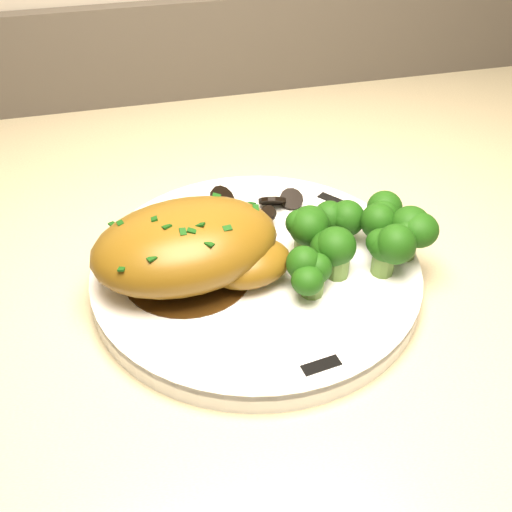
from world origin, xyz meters
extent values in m
cube|color=brown|center=(-0.19, 1.67, 0.45)|extent=(2.07, 0.67, 0.89)
cube|color=beige|center=(-0.19, 1.67, 0.91)|extent=(2.13, 0.70, 0.03)
cube|color=#4C443A|center=(-0.19, 1.99, 0.98)|extent=(2.13, 0.02, 0.12)
cylinder|color=white|center=(-0.42, 1.62, 0.93)|extent=(0.35, 0.35, 0.02)
cube|color=black|center=(-0.33, 1.70, 0.94)|extent=(0.03, 0.03, 0.00)
cube|color=black|center=(-0.53, 1.66, 0.94)|extent=(0.02, 0.03, 0.00)
cube|color=black|center=(-0.40, 1.50, 0.94)|extent=(0.03, 0.01, 0.00)
cylinder|color=#341E09|center=(-0.47, 1.62, 0.94)|extent=(0.11, 0.11, 0.00)
ellipsoid|color=brown|center=(-0.47, 1.62, 0.97)|extent=(0.16, 0.12, 0.06)
ellipsoid|color=brown|center=(-0.43, 1.61, 0.96)|extent=(0.08, 0.06, 0.03)
cube|color=#0F3E0C|center=(-0.52, 1.62, 0.99)|extent=(0.01, 0.00, 0.00)
cube|color=#0F3E0C|center=(-0.50, 1.63, 1.00)|extent=(0.01, 0.00, 0.00)
cube|color=#0F3E0C|center=(-0.48, 1.63, 1.00)|extent=(0.01, 0.00, 0.00)
cube|color=#0F3E0C|center=(-0.47, 1.63, 1.00)|extent=(0.01, 0.00, 0.00)
cube|color=#0F3E0C|center=(-0.45, 1.63, 1.00)|extent=(0.01, 0.00, 0.00)
cube|color=#0F3E0C|center=(-0.43, 1.63, 0.99)|extent=(0.01, 0.00, 0.00)
cylinder|color=black|center=(-0.37, 1.68, 0.94)|extent=(0.02, 0.02, 0.01)
cylinder|color=black|center=(-0.37, 1.69, 0.95)|extent=(0.02, 0.02, 0.01)
cylinder|color=black|center=(-0.38, 1.70, 0.95)|extent=(0.02, 0.02, 0.01)
cylinder|color=black|center=(-0.40, 1.70, 0.94)|extent=(0.02, 0.02, 0.01)
cylinder|color=black|center=(-0.41, 1.70, 0.95)|extent=(0.02, 0.02, 0.01)
cylinder|color=black|center=(-0.43, 1.70, 0.95)|extent=(0.03, 0.03, 0.02)
cylinder|color=black|center=(-0.44, 1.69, 0.94)|extent=(0.03, 0.03, 0.01)
cylinder|color=black|center=(-0.44, 1.68, 0.95)|extent=(0.02, 0.02, 0.00)
cylinder|color=black|center=(-0.44, 1.67, 0.95)|extent=(0.03, 0.03, 0.01)
cylinder|color=black|center=(-0.43, 1.66, 0.94)|extent=(0.03, 0.03, 0.02)
cylinder|color=black|center=(-0.41, 1.66, 0.95)|extent=(0.03, 0.03, 0.01)
cylinder|color=black|center=(-0.40, 1.66, 0.95)|extent=(0.03, 0.03, 0.02)
cylinder|color=black|center=(-0.38, 1.66, 0.94)|extent=(0.04, 0.04, 0.01)
cylinder|color=black|center=(-0.37, 1.67, 0.95)|extent=(0.04, 0.04, 0.01)
cylinder|color=#5C8136|center=(-0.37, 1.63, 0.95)|extent=(0.02, 0.02, 0.03)
sphere|color=#0E3307|center=(-0.37, 1.63, 0.97)|extent=(0.03, 0.03, 0.03)
cylinder|color=#5C8136|center=(-0.34, 1.64, 0.95)|extent=(0.02, 0.02, 0.03)
sphere|color=#0E3307|center=(-0.34, 1.64, 0.97)|extent=(0.03, 0.03, 0.03)
cylinder|color=#5C8136|center=(-0.31, 1.63, 0.95)|extent=(0.02, 0.02, 0.03)
sphere|color=#0E3307|center=(-0.31, 1.63, 0.97)|extent=(0.03, 0.03, 0.03)
cylinder|color=#5C8136|center=(-0.36, 1.59, 0.95)|extent=(0.02, 0.02, 0.03)
sphere|color=#0E3307|center=(-0.36, 1.59, 0.97)|extent=(0.03, 0.03, 0.03)
cylinder|color=#5C8136|center=(-0.32, 1.59, 0.95)|extent=(0.02, 0.02, 0.03)
sphere|color=#0E3307|center=(-0.32, 1.59, 0.97)|extent=(0.03, 0.03, 0.03)
cylinder|color=#5C8136|center=(-0.29, 1.60, 0.95)|extent=(0.02, 0.02, 0.03)
sphere|color=#0E3307|center=(-0.29, 1.60, 0.97)|extent=(0.03, 0.03, 0.03)
cylinder|color=#5C8136|center=(-0.38, 1.58, 0.95)|extent=(0.02, 0.02, 0.03)
sphere|color=#0E3307|center=(-0.38, 1.58, 0.97)|extent=(0.03, 0.03, 0.03)
camera|label=1|loc=(-0.51, 1.23, 1.29)|focal=45.00mm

